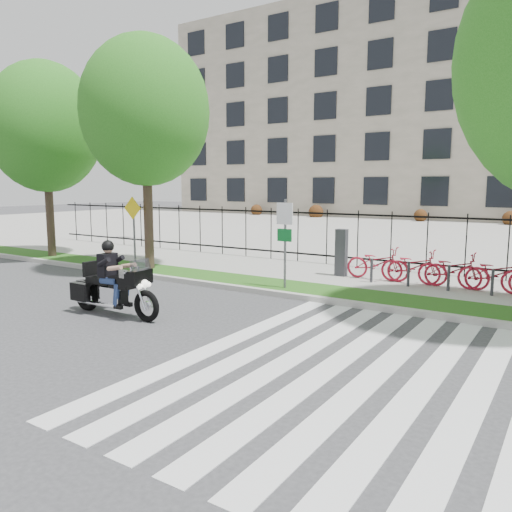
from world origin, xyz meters
The scene contains 15 objects.
ground centered at (0.00, 0.00, 0.00)m, with size 120.00×120.00×0.00m, color #353537.
curb centered at (0.00, 4.10, 0.07)m, with size 60.00×0.20×0.15m, color #AAA8A0.
grass_verge centered at (0.00, 4.95, 0.07)m, with size 60.00×1.50×0.15m, color #195114.
sidewalk centered at (0.00, 7.45, 0.07)m, with size 60.00×3.50×0.15m, color gray.
plaza centered at (0.00, 25.00, 0.05)m, with size 80.00×34.00×0.10m, color gray.
crosswalk_stripes centered at (4.83, 0.00, 0.01)m, with size 5.70×8.00×0.01m, color silver, non-canonical shape.
iron_fence centered at (0.00, 9.20, 1.15)m, with size 30.00×0.06×2.00m, color black, non-canonical shape.
office_building centered at (0.00, 44.92, 9.97)m, with size 60.00×21.90×20.15m.
lamp_post_left centered at (-12.00, 12.00, 3.21)m, with size 1.06×0.70×4.25m.
street_tree_0 centered at (-10.36, 4.95, 5.29)m, with size 4.47×4.47×7.72m.
street_tree_1 centered at (-4.78, 4.95, 5.48)m, with size 4.35×4.35×7.84m.
bike_share_station centered at (5.89, 7.20, 0.67)m, with size 8.95×0.88×1.50m.
sign_pole_regulatory centered at (0.88, 4.58, 1.74)m, with size 0.50×0.09×2.50m.
sign_pole_warning centered at (-5.13, 4.58, 1.74)m, with size 0.78×0.09×2.49m.
motorcycle_rider centered at (-1.22, 0.27, 0.71)m, with size 2.76×0.81×2.13m.
Camera 1 is at (7.80, -7.45, 3.05)m, focal length 35.00 mm.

